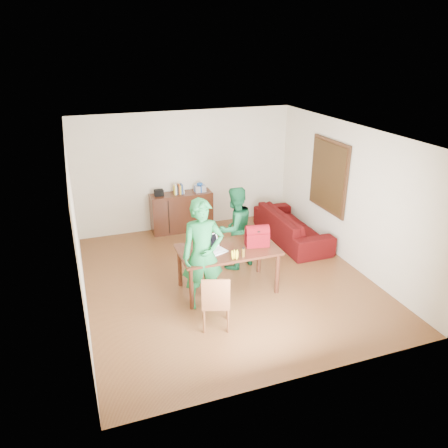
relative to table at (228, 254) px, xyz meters
name	(u,v)px	position (x,y,z in m)	size (l,w,h in m)	color
room	(225,211)	(0.11, 0.46, 0.62)	(5.20, 5.70, 2.90)	#472011
table	(228,254)	(0.00, 0.00, 0.00)	(1.70, 0.96, 0.79)	black
chair	(216,312)	(-0.55, -0.99, -0.42)	(0.52, 0.51, 0.92)	brown
person_near	(203,255)	(-0.55, -0.34, 0.24)	(0.68, 0.45, 1.86)	#16632E
person_far	(235,228)	(0.42, 0.76, 0.12)	(0.79, 0.61, 1.62)	#13562F
laptop	(215,250)	(-0.25, -0.05, 0.15)	(0.43, 0.36, 0.26)	white
bananas	(235,257)	(-0.03, -0.40, 0.13)	(0.17, 0.10, 0.06)	yellow
bottle	(243,252)	(0.14, -0.36, 0.18)	(0.05, 0.05, 0.16)	#583C14
red_bag	(257,238)	(0.52, -0.04, 0.25)	(0.40, 0.23, 0.30)	maroon
sofa	(292,226)	(2.05, 1.51, -0.37)	(2.23, 0.87, 0.65)	#370A07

